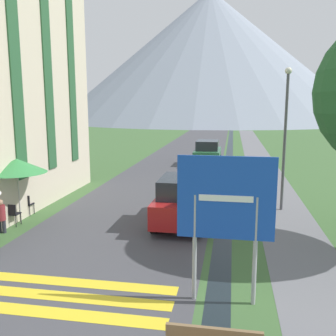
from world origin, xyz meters
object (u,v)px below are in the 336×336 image
(parked_car_near, at_px, (181,200))
(streetlamp, at_px, (285,129))
(road_sign, at_px, (226,209))
(cafe_umbrella_middle_green, at_px, (17,166))
(person_seated_near, at_px, (10,203))
(cafe_chair_far_right, at_px, (27,203))
(cafe_chair_middle, at_px, (12,213))
(parked_car_far, at_px, (207,153))
(person_seated_far, at_px, (1,214))

(parked_car_near, xyz_separation_m, streetlamp, (3.97, 2.63, 2.56))
(road_sign, bearing_deg, streetlamp, 74.37)
(cafe_umbrella_middle_green, bearing_deg, person_seated_near, 155.59)
(cafe_chair_far_right, height_order, cafe_chair_middle, same)
(cafe_chair_far_right, bearing_deg, parked_car_near, -14.60)
(parked_car_far, distance_m, person_seated_near, 16.09)
(cafe_chair_far_right, height_order, streetlamp, streetlamp)
(parked_car_near, height_order, cafe_umbrella_middle_green, cafe_umbrella_middle_green)
(person_seated_far, bearing_deg, road_sign, -23.29)
(parked_car_far, relative_size, person_seated_near, 3.10)
(cafe_chair_middle, height_order, cafe_umbrella_middle_green, cafe_umbrella_middle_green)
(person_seated_near, xyz_separation_m, streetlamp, (10.58, 3.30, 2.77))
(person_seated_near, bearing_deg, cafe_umbrella_middle_green, -24.41)
(parked_car_near, height_order, person_seated_far, parked_car_near)
(road_sign, relative_size, cafe_chair_far_right, 3.98)
(parked_car_near, bearing_deg, streetlamp, 33.54)
(parked_car_near, xyz_separation_m, cafe_chair_far_right, (-6.33, -0.00, -0.40))
(cafe_chair_far_right, relative_size, person_seated_far, 0.71)
(parked_car_near, relative_size, streetlamp, 0.66)
(parked_car_far, distance_m, streetlamp, 12.28)
(road_sign, distance_m, streetlamp, 8.46)
(road_sign, bearing_deg, person_seated_near, 150.29)
(parked_car_near, relative_size, person_seated_near, 3.10)
(parked_car_far, distance_m, cafe_chair_far_right, 15.36)
(cafe_umbrella_middle_green, bearing_deg, parked_car_far, 67.73)
(parked_car_near, height_order, parked_car_far, same)
(parked_car_far, xyz_separation_m, person_seated_far, (-6.13, -16.04, -0.24))
(road_sign, xyz_separation_m, person_seated_far, (-7.81, 3.36, -1.55))
(road_sign, xyz_separation_m, cafe_chair_middle, (-7.83, 4.09, -1.70))
(parked_car_far, height_order, cafe_chair_far_right, parked_car_far)
(parked_car_far, xyz_separation_m, cafe_umbrella_middle_green, (-6.10, -14.90, 1.30))
(parked_car_near, distance_m, cafe_umbrella_middle_green, 6.27)
(person_seated_far, bearing_deg, cafe_umbrella_middle_green, 88.46)
(cafe_chair_far_right, height_order, person_seated_far, person_seated_far)
(parked_car_near, xyz_separation_m, cafe_umbrella_middle_green, (-6.06, -0.92, 1.30))
(person_seated_far, height_order, streetlamp, streetlamp)
(cafe_umbrella_middle_green, distance_m, person_seated_near, 1.62)
(parked_car_near, height_order, cafe_chair_far_right, parked_car_near)
(cafe_chair_middle, height_order, streetlamp, streetlamp)
(cafe_umbrella_middle_green, relative_size, person_seated_near, 1.96)
(cafe_umbrella_middle_green, distance_m, streetlamp, 10.72)
(cafe_chair_far_right, bearing_deg, cafe_umbrella_middle_green, -88.54)
(cafe_chair_far_right, xyz_separation_m, person_seated_far, (0.23, -2.06, 0.15))
(cafe_chair_middle, xyz_separation_m, person_seated_far, (0.02, -0.72, 0.15))
(person_seated_far, relative_size, person_seated_near, 0.95)
(cafe_chair_far_right, bearing_deg, person_seated_near, -127.48)
(parked_car_near, height_order, person_seated_near, parked_car_near)
(road_sign, relative_size, parked_car_near, 0.86)
(cafe_chair_middle, distance_m, streetlamp, 11.23)
(person_seated_far, distance_m, streetlamp, 11.45)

